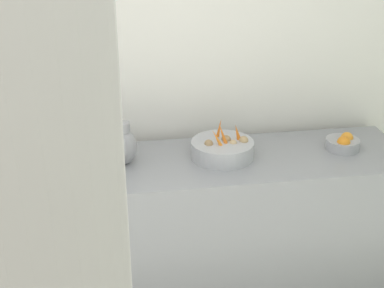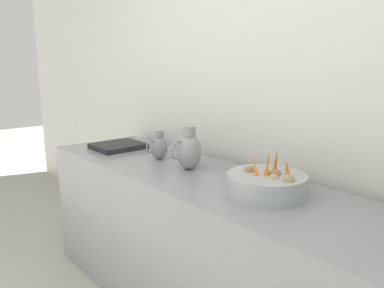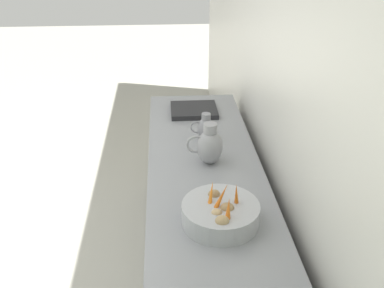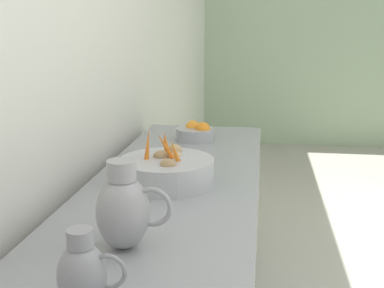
% 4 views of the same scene
% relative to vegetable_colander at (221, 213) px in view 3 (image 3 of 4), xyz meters
% --- Properties ---
extents(tile_wall_left, '(0.10, 8.65, 3.00)m').
position_rel_vegetable_colander_xyz_m(tile_wall_left, '(-0.42, 0.23, 0.58)').
color(tile_wall_left, white).
rests_on(tile_wall_left, ground_plane).
extents(prep_counter, '(0.67, 2.80, 0.87)m').
position_rel_vegetable_colander_xyz_m(prep_counter, '(0.02, -0.27, -0.49)').
color(prep_counter, gray).
rests_on(prep_counter, ground_plane).
extents(vegetable_colander, '(0.37, 0.37, 0.22)m').
position_rel_vegetable_colander_xyz_m(vegetable_colander, '(0.00, 0.00, 0.00)').
color(vegetable_colander, '#ADAFB5').
rests_on(vegetable_colander, prep_counter).
extents(metal_pitcher_tall, '(0.21, 0.15, 0.25)m').
position_rel_vegetable_colander_xyz_m(metal_pitcher_tall, '(-0.01, -0.58, 0.06)').
color(metal_pitcher_tall, '#939399').
rests_on(metal_pitcher_tall, prep_counter).
extents(metal_pitcher_short, '(0.16, 0.11, 0.18)m').
position_rel_vegetable_colander_xyz_m(metal_pitcher_short, '(-0.01, -0.88, 0.03)').
color(metal_pitcher_short, gray).
rests_on(metal_pitcher_short, prep_counter).
extents(counter_sink_basin, '(0.34, 0.30, 0.04)m').
position_rel_vegetable_colander_xyz_m(counter_sink_basin, '(0.03, -1.33, -0.03)').
color(counter_sink_basin, '#232326').
rests_on(counter_sink_basin, prep_counter).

